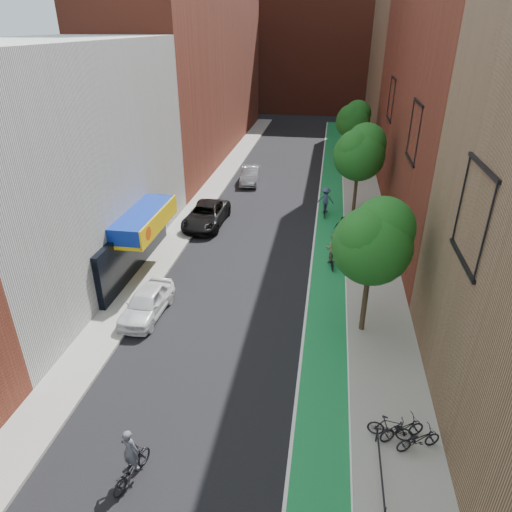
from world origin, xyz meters
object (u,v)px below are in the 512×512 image
at_px(cyclist_lead, 131,463).
at_px(cyclist_lane_near, 332,253).
at_px(cyclist_lane_far, 325,203).
at_px(parked_car_white, 147,303).
at_px(cyclist_lane_mid, 341,236).
at_px(parked_car_silver, 250,175).
at_px(parked_car_black, 206,215).

relative_size(cyclist_lead, cyclist_lane_near, 0.96).
distance_m(cyclist_lead, cyclist_lane_far, 23.59).
height_order(cyclist_lead, cyclist_lane_near, cyclist_lane_near).
bearing_deg(parked_car_white, cyclist_lead, -69.04).
bearing_deg(parked_car_white, cyclist_lane_mid, 47.35).
relative_size(parked_car_white, parked_car_silver, 0.95).
xyz_separation_m(parked_car_black, cyclist_lane_far, (8.17, 3.10, 0.23)).
relative_size(parked_car_black, cyclist_lane_near, 2.63).
relative_size(parked_car_silver, cyclist_lane_mid, 2.11).
height_order(parked_car_black, cyclist_lane_far, cyclist_lane_far).
bearing_deg(parked_car_white, parked_car_silver, 88.87).
bearing_deg(cyclist_lane_far, cyclist_lead, 79.21).
relative_size(cyclist_lead, cyclist_lane_far, 0.91).
xyz_separation_m(parked_car_white, cyclist_lane_near, (8.74, 6.45, 0.16)).
bearing_deg(parked_car_silver, parked_car_white, -98.59).
bearing_deg(parked_car_silver, cyclist_lead, -92.01).
distance_m(parked_car_black, cyclist_lane_mid, 9.53).
distance_m(parked_car_white, cyclist_lead, 9.05).
bearing_deg(parked_car_black, cyclist_lane_mid, -11.22).
xyz_separation_m(parked_car_silver, cyclist_lead, (1.42, -29.71, -0.07)).
relative_size(parked_car_white, cyclist_lane_mid, 1.99).
bearing_deg(cyclist_lead, cyclist_lane_far, -88.87).
relative_size(parked_car_silver, cyclist_lane_far, 2.00).
height_order(parked_car_black, cyclist_lane_near, cyclist_lane_near).
distance_m(parked_car_silver, cyclist_lane_far, 9.54).
bearing_deg(cyclist_lane_near, parked_car_white, 28.49).
height_order(cyclist_lane_near, cyclist_lane_mid, cyclist_lane_mid).
distance_m(cyclist_lane_mid, cyclist_lane_far, 5.32).
height_order(parked_car_black, cyclist_lane_mid, cyclist_lane_mid).
bearing_deg(cyclist_lead, parked_car_white, -57.55).
height_order(parked_car_black, parked_car_silver, parked_car_black).
bearing_deg(cyclist_lane_far, parked_car_black, 23.04).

